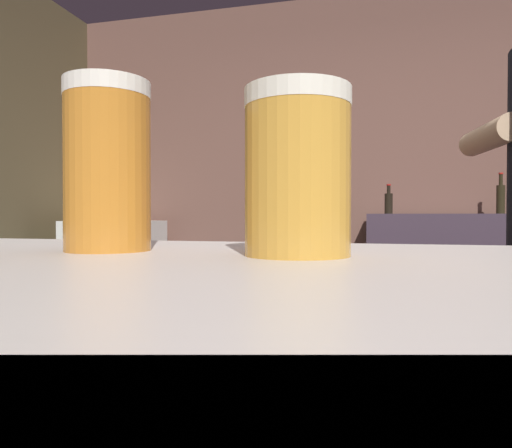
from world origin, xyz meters
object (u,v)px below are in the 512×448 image
(mini_fridge, at_px, (115,293))
(bottle_olive_oil, at_px, (389,202))
(pint_glass_far, at_px, (297,173))
(bottle_vinegar, at_px, (501,198))
(pint_glass_near, at_px, (108,166))
(mixing_bowl, at_px, (335,261))

(mini_fridge, distance_m, bottle_olive_oil, 2.05)
(pint_glass_far, xyz_separation_m, bottle_olive_oil, (0.16, 2.86, 0.06))
(bottle_vinegar, bearing_deg, bottle_olive_oil, -175.16)
(mini_fridge, height_order, pint_glass_near, pint_glass_near)
(mini_fridge, relative_size, bottle_olive_oil, 5.40)
(mixing_bowl, relative_size, pint_glass_near, 1.15)
(pint_glass_far, xyz_separation_m, bottle_vinegar, (0.85, 2.91, 0.08))
(mini_fridge, height_order, pint_glass_far, pint_glass_far)
(pint_glass_far, distance_m, bottle_olive_oil, 2.86)
(pint_glass_near, xyz_separation_m, pint_glass_far, (0.16, -0.01, -0.01))
(mini_fridge, bearing_deg, pint_glass_near, -59.08)
(bottle_vinegar, bearing_deg, mixing_bowl, -124.61)
(mixing_bowl, height_order, pint_glass_near, pint_glass_near)
(pint_glass_near, distance_m, bottle_vinegar, 3.08)
(mini_fridge, distance_m, mixing_bowl, 2.07)
(mini_fridge, xyz_separation_m, pint_glass_far, (1.78, -2.70, 0.60))
(mini_fridge, xyz_separation_m, pint_glass_near, (1.61, -2.69, 0.61))
(bottle_vinegar, bearing_deg, mini_fridge, -175.35)
(mini_fridge, xyz_separation_m, bottle_olive_oil, (1.93, 0.15, 0.66))
(pint_glass_far, distance_m, bottle_vinegar, 3.04)
(mini_fridge, bearing_deg, bottle_olive_oil, 4.58)
(mixing_bowl, relative_size, bottle_olive_oil, 0.84)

